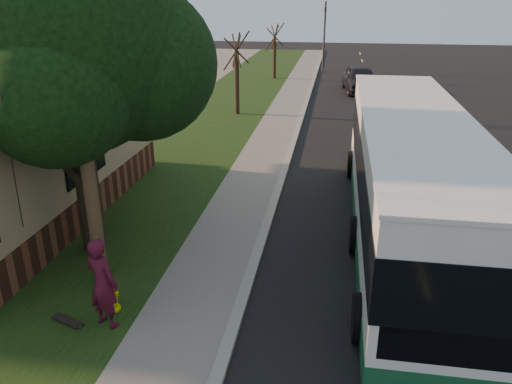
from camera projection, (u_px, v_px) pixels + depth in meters
ground at (235, 324)px, 10.06m from camera, size 120.00×120.00×0.00m
road at (393, 171)px, 18.62m from camera, size 8.00×80.00×0.01m
curb at (286, 164)px, 19.19m from camera, size 0.25×80.00×0.12m
sidewalk at (261, 163)px, 19.34m from camera, size 2.00×80.00×0.08m
grass_verge at (174, 159)px, 19.86m from camera, size 5.00×80.00×0.07m
fire_hydrant at (111, 294)px, 10.28m from camera, size 0.32×0.32×0.74m
utility_pole at (75, 80)px, 9.72m from camera, size 2.86×3.21×9.07m
leafy_tree at (72, 43)px, 11.16m from camera, size 6.30×6.00×7.80m
bare_tree_near at (237, 75)px, 26.24m from camera, size 1.38×1.21×4.31m
bare_tree_far at (275, 52)px, 37.21m from camera, size 1.38×1.21×4.03m
traffic_signal at (324, 32)px, 39.92m from camera, size 0.18×0.22×5.50m
transit_bus at (409, 175)px, 12.95m from camera, size 2.89×12.53×3.39m
skateboarder at (102, 283)px, 9.61m from camera, size 0.81×0.67×1.90m
skateboard_spare at (68, 321)px, 9.96m from camera, size 0.75×0.44×0.07m
dumpster at (79, 147)px, 18.91m from camera, size 1.91×1.68×1.43m
distant_car at (360, 79)px, 32.88m from camera, size 2.59×5.22×1.71m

